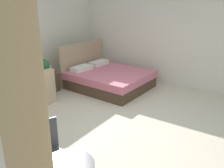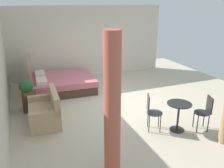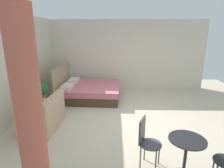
{
  "view_description": "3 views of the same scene",
  "coord_description": "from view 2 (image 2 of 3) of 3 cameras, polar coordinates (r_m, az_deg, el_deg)",
  "views": [
    {
      "loc": [
        -3.34,
        -2.13,
        2.25
      ],
      "look_at": [
        0.43,
        0.41,
        0.67
      ],
      "focal_mm": 36.84,
      "sensor_mm": 36.0,
      "label": 1
    },
    {
      "loc": [
        -6.07,
        2.66,
        2.95
      ],
      "look_at": [
        -0.18,
        0.3,
        0.71
      ],
      "focal_mm": 38.05,
      "sensor_mm": 36.0,
      "label": 2
    },
    {
      "loc": [
        -4.52,
        0.44,
        2.29
      ],
      "look_at": [
        0.73,
        0.57,
        0.81
      ],
      "focal_mm": 29.45,
      "sensor_mm": 36.0,
      "label": 3
    }
  ],
  "objects": [
    {
      "name": "ground_plane",
      "position": [
        7.26,
        1.64,
        -4.61
      ],
      "size": [
        9.09,
        9.27,
        0.02
      ],
      "primitive_type": "cube",
      "color": "beige"
    },
    {
      "name": "wall_right",
      "position": [
        9.63,
        -5.62,
        10.06
      ],
      "size": [
        0.12,
        6.27,
        2.79
      ],
      "primitive_type": "cube",
      "color": "beige",
      "rests_on": "ground"
    },
    {
      "name": "bed",
      "position": [
        8.35,
        -12.26,
        0.29
      ],
      "size": [
        1.9,
        2.17,
        1.17
      ],
      "color": "#473323",
      "rests_on": "ground"
    },
    {
      "name": "couch",
      "position": [
        6.27,
        -15.63,
        -6.52
      ],
      "size": [
        1.26,
        0.77,
        0.83
      ],
      "color": "tan",
      "rests_on": "ground"
    },
    {
      "name": "nightstand",
      "position": [
        7.14,
        -19.22,
        -4.03
      ],
      "size": [
        0.49,
        0.38,
        0.48
      ],
      "color": "#473323",
      "rests_on": "ground"
    },
    {
      "name": "potted_plant",
      "position": [
        6.88,
        -19.93,
        -0.7
      ],
      "size": [
        0.38,
        0.38,
        0.45
      ],
      "color": "#935B3D",
      "rests_on": "nightstand"
    },
    {
      "name": "vase",
      "position": [
        7.13,
        -19.96,
        -1.09
      ],
      "size": [
        0.11,
        0.11,
        0.23
      ],
      "color": "silver",
      "rests_on": "nightstand"
    },
    {
      "name": "balcony_table",
      "position": [
        5.82,
        15.71,
        -6.45
      ],
      "size": [
        0.57,
        0.57,
        0.7
      ],
      "color": "black",
      "rests_on": "ground"
    },
    {
      "name": "cafe_chair_near_window",
      "position": [
        6.02,
        21.54,
        -5.85
      ],
      "size": [
        0.47,
        0.47,
        0.85
      ],
      "color": "black",
      "rests_on": "ground"
    },
    {
      "name": "cafe_chair_near_couch",
      "position": [
        5.68,
        9.42,
        -6.04
      ],
      "size": [
        0.5,
        0.5,
        0.89
      ],
      "color": "#3F3F44",
      "rests_on": "ground"
    },
    {
      "name": "curtain_right",
      "position": [
        3.91,
        0.08,
        -5.91
      ],
      "size": [
        0.28,
        0.28,
        2.55
      ],
      "color": "#C15B47",
      "rests_on": "ground"
    }
  ]
}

